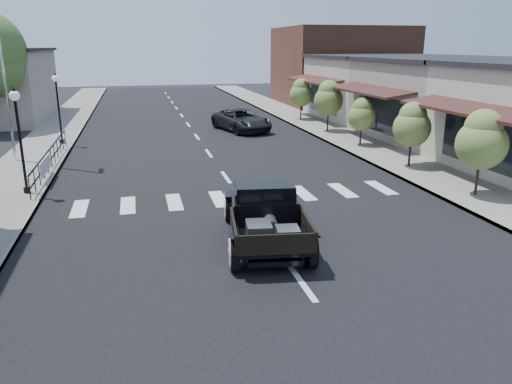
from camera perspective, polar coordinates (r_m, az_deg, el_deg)
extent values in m
plane|color=black|center=(14.56, 1.44, -5.19)|extent=(120.00, 120.00, 0.00)
cube|color=black|center=(28.79, -6.28, 5.59)|extent=(14.00, 80.00, 0.02)
cube|color=gray|center=(29.00, -23.23, 4.57)|extent=(3.00, 80.00, 0.15)
cube|color=gray|center=(30.99, 9.59, 6.35)|extent=(3.00, 80.00, 0.15)
cube|color=#A29688|center=(32.13, 22.11, 9.66)|extent=(10.00, 9.00, 4.50)
cube|color=#B3A997|center=(39.78, 14.58, 11.39)|extent=(10.00, 9.00, 4.50)
cube|color=brown|center=(48.96, 9.66, 13.99)|extent=(11.00, 10.00, 7.00)
imported|color=black|center=(32.66, -1.67, 8.19)|extent=(3.61, 5.50, 1.41)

